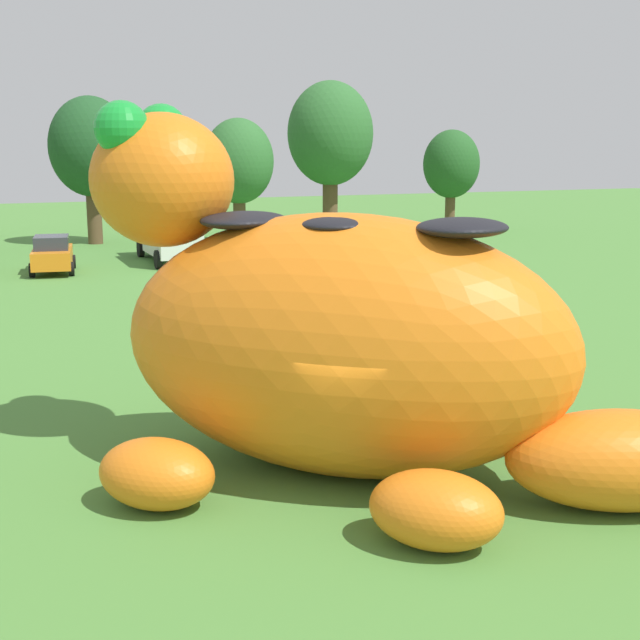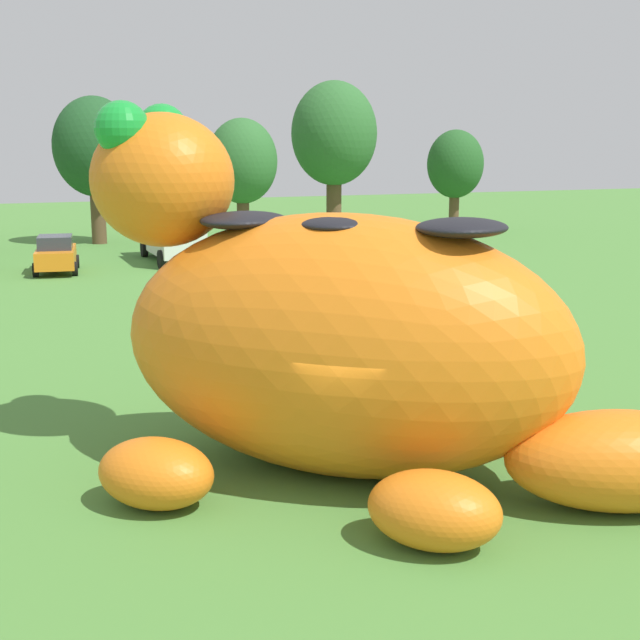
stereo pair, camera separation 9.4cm
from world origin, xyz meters
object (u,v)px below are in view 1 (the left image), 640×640
object	(u,v)px
car_orange	(52,254)
box_truck	(169,230)
giant_inflatable_creature	(343,341)
spectator_by_cars	(269,276)

from	to	relation	value
car_orange	box_truck	xyz separation A→B (m)	(5.83, 1.66, 0.74)
giant_inflatable_creature	spectator_by_cars	xyz separation A→B (m)	(4.73, 17.43, -1.55)
car_orange	spectator_by_cars	distance (m)	12.26
box_truck	spectator_by_cars	bearing A→B (deg)	-83.98
spectator_by_cars	car_orange	bearing A→B (deg)	125.20
box_truck	giant_inflatable_creature	bearing A→B (deg)	-96.85
giant_inflatable_creature	car_orange	xyz separation A→B (m)	(-2.34, 27.45, -1.54)
spectator_by_cars	box_truck	bearing A→B (deg)	96.02
box_truck	spectator_by_cars	size ratio (longest dim) A/B	3.76
car_orange	box_truck	distance (m)	6.11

